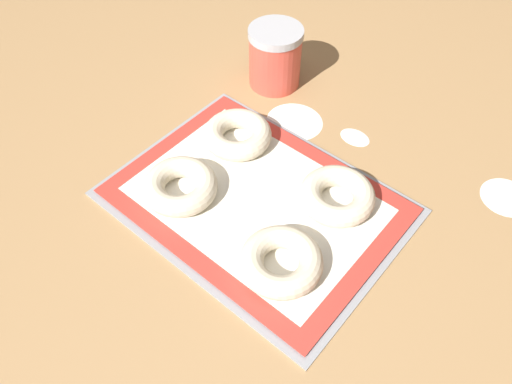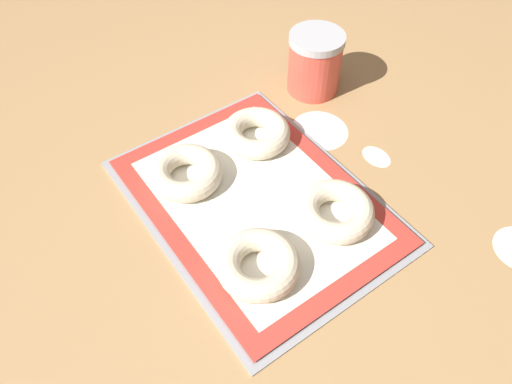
{
  "view_description": "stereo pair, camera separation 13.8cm",
  "coord_description": "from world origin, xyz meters",
  "px_view_note": "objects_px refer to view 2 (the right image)",
  "views": [
    {
      "loc": [
        0.38,
        -0.44,
        0.7
      ],
      "look_at": [
        0.01,
        -0.01,
        0.03
      ],
      "focal_mm": 35.0,
      "sensor_mm": 36.0,
      "label": 1
    },
    {
      "loc": [
        0.47,
        -0.34,
        0.7
      ],
      "look_at": [
        0.01,
        -0.01,
        0.03
      ],
      "focal_mm": 35.0,
      "sensor_mm": 36.0,
      "label": 2
    }
  ],
  "objects_px": {
    "bagel_front_right": "(258,264)",
    "bagel_back_left": "(256,133)",
    "bagel_front_left": "(186,173)",
    "flour_canister": "(315,63)",
    "bagel_back_right": "(335,211)",
    "baking_tray": "(256,202)"
  },
  "relations": [
    {
      "from": "bagel_front_left",
      "to": "baking_tray",
      "type": "bearing_deg",
      "value": 34.6
    },
    {
      "from": "baking_tray",
      "to": "bagel_back_right",
      "type": "height_order",
      "value": "bagel_back_right"
    },
    {
      "from": "bagel_front_left",
      "to": "bagel_back_left",
      "type": "bearing_deg",
      "value": 93.72
    },
    {
      "from": "baking_tray",
      "to": "bagel_back_right",
      "type": "relative_size",
      "value": 3.76
    },
    {
      "from": "bagel_front_right",
      "to": "bagel_back_left",
      "type": "xyz_separation_m",
      "value": [
        -0.24,
        0.17,
        0.0
      ]
    },
    {
      "from": "bagel_front_left",
      "to": "bagel_back_right",
      "type": "height_order",
      "value": "same"
    },
    {
      "from": "bagel_front_left",
      "to": "flour_canister",
      "type": "bearing_deg",
      "value": 102.68
    },
    {
      "from": "bagel_back_left",
      "to": "bagel_front_left",
      "type": "bearing_deg",
      "value": -86.28
    },
    {
      "from": "bagel_front_left",
      "to": "flour_canister",
      "type": "xyz_separation_m",
      "value": [
        -0.08,
        0.37,
        0.04
      ]
    },
    {
      "from": "bagel_front_right",
      "to": "bagel_back_left",
      "type": "height_order",
      "value": "same"
    },
    {
      "from": "bagel_front_right",
      "to": "bagel_back_left",
      "type": "bearing_deg",
      "value": 145.02
    },
    {
      "from": "bagel_front_right",
      "to": "bagel_back_right",
      "type": "relative_size",
      "value": 1.0
    },
    {
      "from": "bagel_front_right",
      "to": "bagel_back_left",
      "type": "relative_size",
      "value": 1.0
    },
    {
      "from": "bagel_front_right",
      "to": "bagel_back_right",
      "type": "distance_m",
      "value": 0.17
    },
    {
      "from": "bagel_front_right",
      "to": "flour_canister",
      "type": "distance_m",
      "value": 0.49
    },
    {
      "from": "bagel_front_right",
      "to": "bagel_front_left",
      "type": "bearing_deg",
      "value": 178.44
    },
    {
      "from": "bagel_front_left",
      "to": "flour_canister",
      "type": "height_order",
      "value": "flour_canister"
    },
    {
      "from": "baking_tray",
      "to": "flour_canister",
      "type": "relative_size",
      "value": 3.77
    },
    {
      "from": "bagel_front_right",
      "to": "bagel_back_right",
      "type": "bearing_deg",
      "value": 93.07
    },
    {
      "from": "bagel_back_right",
      "to": "flour_canister",
      "type": "bearing_deg",
      "value": 146.03
    },
    {
      "from": "bagel_front_right",
      "to": "bagel_back_left",
      "type": "distance_m",
      "value": 0.3
    },
    {
      "from": "baking_tray",
      "to": "bagel_back_left",
      "type": "distance_m",
      "value": 0.15
    }
  ]
}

